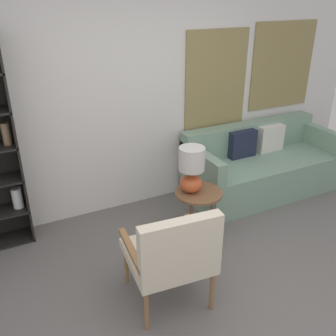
{
  "coord_description": "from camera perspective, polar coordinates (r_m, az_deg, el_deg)",
  "views": [
    {
      "loc": [
        -1.43,
        -1.77,
        2.36
      ],
      "look_at": [
        -0.05,
        0.99,
        0.9
      ],
      "focal_mm": 40.0,
      "sensor_mm": 36.0,
      "label": 1
    }
  ],
  "objects": [
    {
      "name": "ground_plane",
      "position": [
        3.28,
        9.19,
        -21.12
      ],
      "size": [
        14.0,
        14.0,
        0.0
      ],
      "primitive_type": "plane",
      "color": "#66605B"
    },
    {
      "name": "wall_back",
      "position": [
        4.2,
        -5.06,
        11.39
      ],
      "size": [
        6.4,
        0.08,
        2.7
      ],
      "color": "silver",
      "rests_on": "ground_plane"
    },
    {
      "name": "armchair",
      "position": [
        2.96,
        0.75,
        -12.74
      ],
      "size": [
        0.69,
        0.69,
        0.92
      ],
      "color": "olive",
      "rests_on": "ground_plane"
    },
    {
      "name": "couch",
      "position": [
        4.94,
        13.88,
        0.2
      ],
      "size": [
        1.96,
        0.84,
        0.84
      ],
      "color": "gray",
      "rests_on": "ground_plane"
    },
    {
      "name": "side_table",
      "position": [
        3.78,
        4.67,
        -4.52
      ],
      "size": [
        0.48,
        0.48,
        0.55
      ],
      "color": "brown",
      "rests_on": "ground_plane"
    },
    {
      "name": "table_lamp",
      "position": [
        3.64,
        3.59,
        -0.04
      ],
      "size": [
        0.25,
        0.25,
        0.47
      ],
      "color": "#C65128",
      "rests_on": "side_table"
    }
  ]
}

